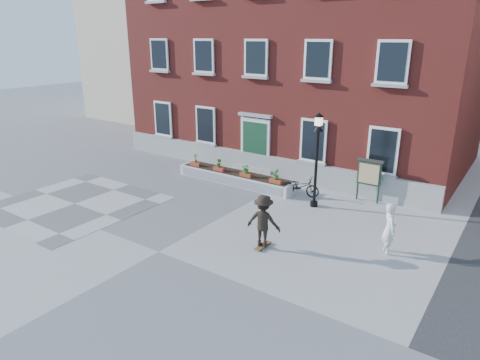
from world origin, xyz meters
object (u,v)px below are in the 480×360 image
Objects in this scene: skateboarder at (263,221)px; notice_board at (369,173)px; bystander at (389,228)px; bicycle at (300,186)px; lamp_post at (317,147)px.

notice_board is at bearing 77.11° from skateboarder.
notice_board is (-2.12, 4.14, 0.40)m from bystander.
bicycle is at bearing 103.79° from skateboarder.
skateboarder is (0.21, -4.35, -1.57)m from lamp_post.
notice_board is 6.34m from skateboarder.
bystander is 4.71m from lamp_post.
bystander is 4.08m from skateboarder.
skateboarder is at bearing -102.89° from notice_board.
lamp_post is at bearing -138.24° from bicycle.
notice_board is (2.67, 1.06, 0.82)m from bicycle.
bicycle is 0.91× the size of skateboarder.
notice_board is at bearing 48.35° from lamp_post.
skateboarder is (1.25, -5.11, 0.52)m from bicycle.
notice_board reaches higher than bystander.
lamp_post reaches higher than notice_board.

